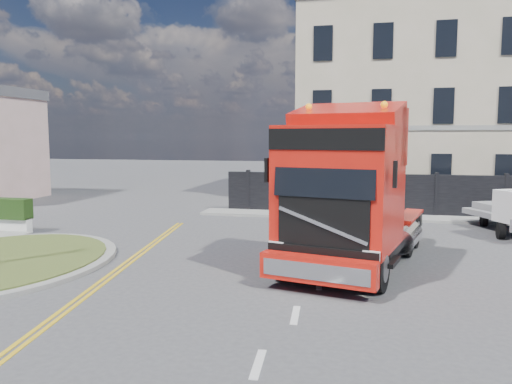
# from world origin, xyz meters

# --- Properties ---
(ground) EXTENTS (120.00, 120.00, 0.00)m
(ground) POSITION_xyz_m (0.00, 0.00, 0.00)
(ground) COLOR #424244
(ground) RESTS_ON ground
(hoarding_fence) EXTENTS (18.80, 0.25, 2.00)m
(hoarding_fence) POSITION_xyz_m (6.55, 9.00, 1.00)
(hoarding_fence) COLOR black
(hoarding_fence) RESTS_ON ground
(georgian_building) EXTENTS (12.30, 10.30, 12.80)m
(georgian_building) POSITION_xyz_m (6.00, 16.50, 5.77)
(georgian_building) COLOR beige
(georgian_building) RESTS_ON ground
(pavement_far) EXTENTS (20.00, 1.60, 0.12)m
(pavement_far) POSITION_xyz_m (6.00, 8.10, 0.06)
(pavement_far) COLOR gray
(pavement_far) RESTS_ON ground
(truck) EXTENTS (4.50, 8.04, 4.55)m
(truck) POSITION_xyz_m (3.29, -1.31, 2.04)
(truck) COLOR black
(truck) RESTS_ON ground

